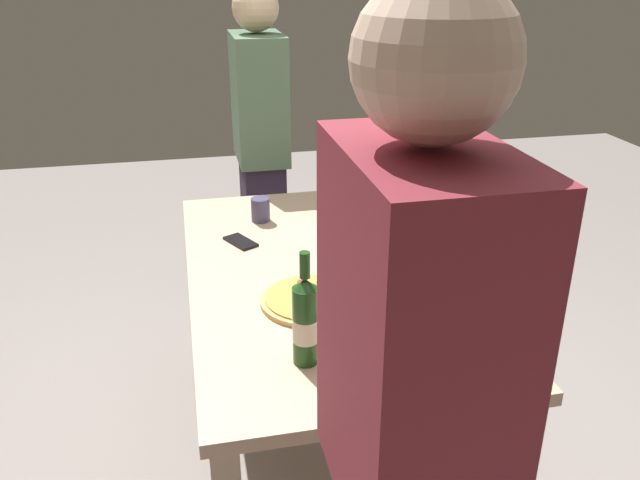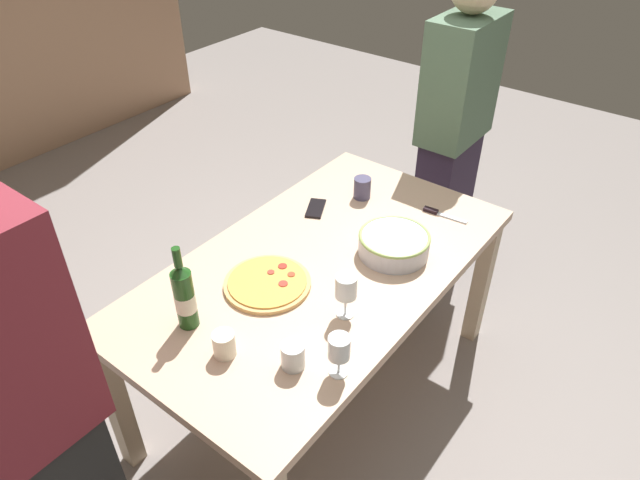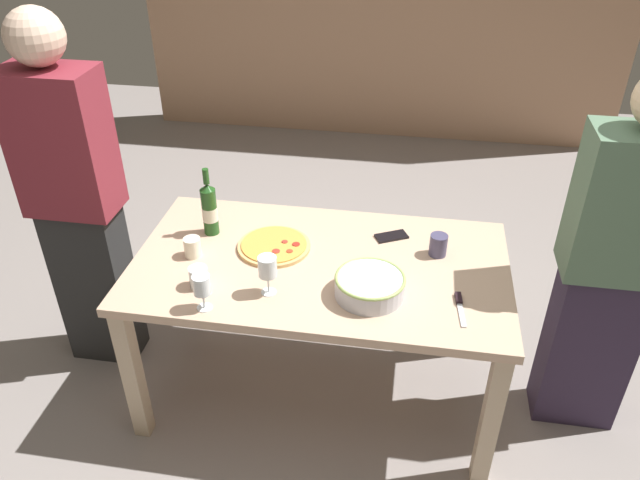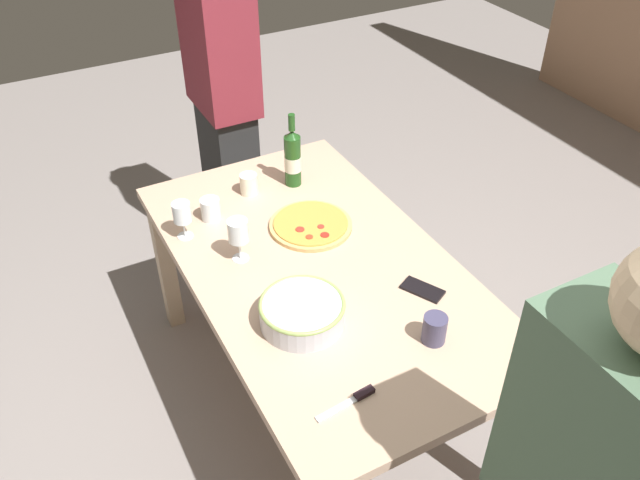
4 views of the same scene
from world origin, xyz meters
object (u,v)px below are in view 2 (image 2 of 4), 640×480
Objects in this scene: dining_table at (320,282)px; person_host at (453,133)px; cell_phone at (316,208)px; cup_amber at (362,188)px; person_guest_left at (19,429)px; wine_glass_near_pizza at (346,288)px; serving_bowl at (394,243)px; pizza at (268,283)px; wine_bottle at (184,296)px; wine_glass_by_bottle at (339,348)px; cup_ceramic at (293,355)px; pizza_knife at (439,213)px; cup_spare at (224,344)px.

person_host reaches higher than dining_table.
dining_table is 11.11× the size of cell_phone.
person_guest_left is (-1.63, -0.05, 0.10)m from cup_amber.
person_guest_left is at bearing 161.21° from wine_glass_near_pizza.
person_host is at bearing 3.48° from person_guest_left.
cell_phone is (0.06, 0.43, -0.04)m from serving_bowl.
person_guest_left reaches higher than pizza.
wine_bottle is 0.61m from person_guest_left.
serving_bowl is at bearing -128.79° from cup_amber.
wine_bottle is at bearing 10.61° from person_guest_left.
dining_table is 0.98× the size of person_host.
wine_glass_by_bottle is at bearing -163.34° from serving_bowl.
cup_ceramic is (-0.24, -0.32, 0.03)m from pizza.
person_guest_left is (-0.68, 0.33, 0.10)m from cup_ceramic.
serving_bowl is 2.88× the size of cup_amber.
pizza_knife is (0.75, 0.04, -0.12)m from wine_glass_near_pizza.
wine_bottle reaches higher than cell_phone.
cup_ceramic is at bearing -157.89° from cup_amber.
wine_glass_near_pizza is (0.05, -0.31, 0.11)m from pizza.
cup_ceramic is at bearing -64.65° from cup_spare.
wine_glass_by_bottle is 0.38m from cup_spare.
wine_glass_by_bottle is 0.92m from cell_phone.
cup_spare is (-0.33, -0.12, 0.03)m from pizza.
cell_phone is at bearing 82.25° from serving_bowl.
wine_glass_near_pizza reaches higher than cup_ceramic.
wine_glass_near_pizza is (-0.17, -0.24, 0.22)m from dining_table.
wine_bottle is 0.41m from cup_ceramic.
serving_bowl is at bearing -24.28° from wine_bottle.
pizza_knife is (0.97, 0.17, -0.10)m from wine_glass_by_bottle.
cup_spare is (-0.02, -0.19, -0.08)m from wine_bottle.
wine_bottle is 0.83m from cell_phone.
pizza is at bearing -3.45° from person_host.
cup_ceramic is (0.07, -0.40, -0.08)m from wine_bottle.
cup_spare is 0.44× the size of pizza_knife.
person_guest_left reaches higher than cell_phone.
serving_bowl is 1.41× the size of pizza_knife.
pizza_knife is at bearing -17.79° from wine_bottle.
cup_amber is at bearing 104.32° from pizza_knife.
wine_bottle reaches higher than cup_spare.
cup_ceramic reaches higher than cell_phone.
cup_amber is at bearing 51.21° from serving_bowl.
cup_amber reaches higher than serving_bowl.
person_host is at bearing -129.86° from cell_phone.
wine_bottle reaches higher than cup_amber.
cup_ceramic is 0.45× the size of pizza_knife.
cell_phone is at bearing 42.39° from wine_glass_by_bottle.
wine_glass_by_bottle is at bearing -149.79° from cup_amber.
wine_glass_by_bottle reaches higher than pizza_knife.
serving_bowl is 1.64× the size of wine_glass_near_pizza.
cup_ceramic is (-0.68, -0.06, -0.00)m from serving_bowl.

